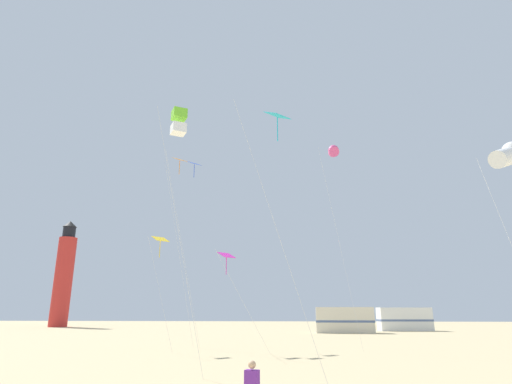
{
  "coord_description": "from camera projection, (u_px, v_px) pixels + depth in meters",
  "views": [
    {
      "loc": [
        2.67,
        -6.32,
        2.34
      ],
      "look_at": [
        1.46,
        8.03,
        6.47
      ],
      "focal_mm": 29.26,
      "sensor_mm": 36.0,
      "label": 1
    }
  ],
  "objects": [
    {
      "name": "kite_flyer_standing",
      "position": [
        253.0,
        384.0,
        10.34
      ],
      "size": [
        0.44,
        0.56,
        1.16
      ],
      "rotation": [
        0.0,
        0.0,
        2.85
      ],
      "color": "#722D99",
      "rests_on": "ground"
    },
    {
      "name": "kite_diamond_cyan",
      "position": [
        277.0,
        124.0,
        17.83
      ],
      "size": [
        3.28,
        2.31,
        10.73
      ],
      "color": "silver",
      "rests_on": "ground"
    },
    {
      "name": "kite_diamond_gold",
      "position": [
        160.0,
        243.0,
        26.89
      ],
      "size": [
        1.9,
        1.9,
        7.05
      ],
      "color": "silver",
      "rests_on": "ground"
    },
    {
      "name": "kite_diamond_magenta",
      "position": [
        227.0,
        258.0,
        25.83
      ],
      "size": [
        3.31,
        3.31,
        5.92
      ],
      "color": "silver",
      "rests_on": "ground"
    },
    {
      "name": "kite_diamond_orange",
      "position": [
        180.0,
        168.0,
        31.86
      ],
      "size": [
        2.79,
        2.79,
        13.83
      ],
      "color": "silver",
      "rests_on": "ground"
    },
    {
      "name": "kite_diamond_blue",
      "position": [
        193.0,
        172.0,
        33.54
      ],
      "size": [
        3.19,
        2.79,
        14.12
      ],
      "color": "silver",
      "rests_on": "ground"
    },
    {
      "name": "kite_tube_rainbow",
      "position": [
        334.0,
        152.0,
        30.13
      ],
      "size": [
        2.18,
        2.54,
        14.15
      ],
      "color": "silver",
      "rests_on": "ground"
    },
    {
      "name": "kite_box_lime",
      "position": [
        179.0,
        122.0,
        18.41
      ],
      "size": [
        2.06,
        1.98,
        10.97
      ],
      "color": "silver",
      "rests_on": "ground"
    },
    {
      "name": "lighthouse_distant",
      "position": [
        64.0,
        276.0,
        66.9
      ],
      "size": [
        2.8,
        2.8,
        16.8
      ],
      "color": "red",
      "rests_on": "ground"
    },
    {
      "name": "rv_van_cream",
      "position": [
        345.0,
        320.0,
        47.21
      ],
      "size": [
        6.54,
        2.63,
        2.8
      ],
      "rotation": [
        0.0,
        0.0,
        -0.05
      ],
      "color": "beige",
      "rests_on": "ground"
    },
    {
      "name": "rv_van_white",
      "position": [
        404.0,
        319.0,
        52.21
      ],
      "size": [
        6.6,
        2.82,
        2.8
      ],
      "rotation": [
        0.0,
        0.0,
        0.08
      ],
      "color": "white",
      "rests_on": "ground"
    }
  ]
}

